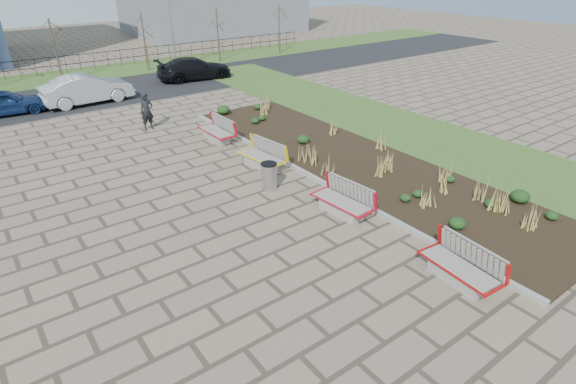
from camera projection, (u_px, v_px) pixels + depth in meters
ground at (311, 283)px, 11.35m from camera, size 120.00×120.00×0.00m
planting_bed at (352, 161)px, 18.21m from camera, size 4.50×18.00×0.10m
planting_curb at (308, 175)px, 16.96m from camera, size 0.16×18.00×0.15m
grass_verge_near at (427, 137)px, 20.74m from camera, size 5.00×38.00×0.04m
grass_verge_far at (58, 78)px, 31.33m from camera, size 80.00×5.00×0.04m
road at (80, 96)px, 27.05m from camera, size 80.00×7.00×0.02m
bench_a at (459, 266)px, 11.18m from camera, size 1.08×2.17×1.00m
bench_b at (341, 200)px, 14.26m from camera, size 1.07×2.17×1.00m
bench_c at (261, 155)px, 17.55m from camera, size 1.15×2.19×1.00m
bench_d at (216, 130)px, 20.18m from camera, size 0.94×2.12×1.00m
litter_bin at (269, 177)px, 15.82m from camera, size 0.56×0.56×0.99m
pedestrian at (147, 111)px, 21.42m from camera, size 0.65×0.44×1.75m
car_blue at (5, 102)px, 23.50m from camera, size 3.98×1.87×1.32m
car_silver at (87, 89)px, 25.37m from camera, size 4.97×1.94×1.61m
car_black at (194, 68)px, 30.66m from camera, size 5.26×2.68×1.46m
tree_c at (56, 51)px, 29.33m from camera, size 1.40×1.40×4.00m
tree_d at (145, 42)px, 32.51m from camera, size 1.40×1.40×4.00m
tree_e at (218, 35)px, 35.70m from camera, size 1.40×1.40×4.00m
tree_f at (279, 29)px, 38.88m from camera, size 1.40×1.40×4.00m
lamp_east at (172, 26)px, 32.76m from camera, size 0.24×0.60×6.00m
railing_fence at (51, 65)px, 32.11m from camera, size 44.00×0.10×1.20m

